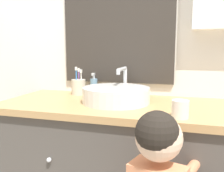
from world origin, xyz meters
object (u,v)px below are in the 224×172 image
object	(u,v)px
toothbrush_holder	(79,87)
drinking_cup	(180,109)
soap_dispenser	(94,86)
sink_basin	(116,94)

from	to	relation	value
toothbrush_holder	drinking_cup	xyz separation A→B (m)	(0.64, -0.39, -0.01)
toothbrush_holder	drinking_cup	bearing A→B (deg)	-31.46
soap_dispenser	drinking_cup	bearing A→B (deg)	-37.72
sink_basin	soap_dispenser	world-z (taller)	sink_basin
soap_dispenser	drinking_cup	distance (m)	0.70
toothbrush_holder	drinking_cup	size ratio (longest dim) A/B	2.32
sink_basin	soap_dispenser	bearing A→B (deg)	136.00
toothbrush_holder	soap_dispenser	bearing A→B (deg)	19.30
toothbrush_holder	drinking_cup	world-z (taller)	toothbrush_holder
toothbrush_holder	drinking_cup	distance (m)	0.76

